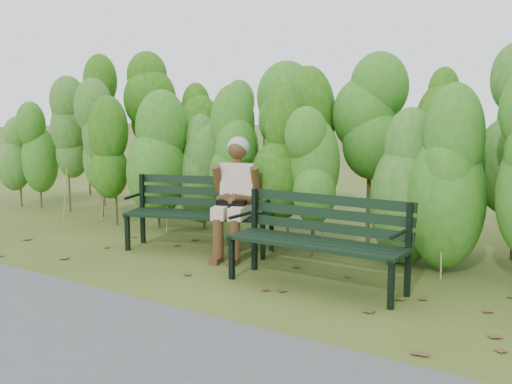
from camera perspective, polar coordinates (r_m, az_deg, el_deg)
The scene contains 7 objects.
ground at distance 5.52m, azimuth -2.05°, elevation -8.16°, with size 80.00×80.00×0.00m, color #364717.
footpath at distance 4.05m, azimuth -21.33°, elevation -14.79°, with size 60.00×2.50×0.01m, color #474749.
hedge_band at distance 6.89m, azimuth 7.07°, elevation 5.65°, with size 11.04×1.67×2.42m.
leaf_litter at distance 5.50m, azimuth -4.68°, elevation -8.20°, with size 5.24×2.21×0.01m.
bench_left at distance 6.54m, azimuth -5.19°, elevation -1.42°, with size 1.67×1.00×0.79m.
bench_right at distance 5.21m, azimuth 6.14°, elevation -3.93°, with size 1.58×0.54×0.78m.
seated_woman at distance 6.21m, azimuth -1.99°, elevation 0.17°, with size 0.57×0.80×1.24m.
Camera 1 is at (3.12, -4.28, 1.54)m, focal length 42.00 mm.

